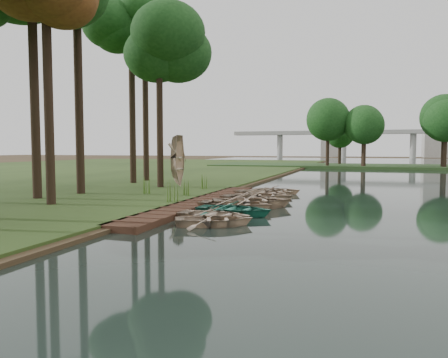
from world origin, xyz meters
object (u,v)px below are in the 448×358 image
(rowboat_1, at_px, (214,213))
(rowboat_2, at_px, (234,208))
(rowboat_0, at_px, (214,218))
(stored_rowboat, at_px, (179,181))
(boardwalk, at_px, (200,203))

(rowboat_1, height_order, rowboat_2, rowboat_2)
(rowboat_1, relative_size, rowboat_2, 0.92)
(rowboat_0, height_order, stored_rowboat, stored_rowboat)
(rowboat_2, bearing_deg, rowboat_0, -176.45)
(rowboat_2, bearing_deg, rowboat_1, 170.32)
(boardwalk, distance_m, rowboat_0, 6.17)
(boardwalk, height_order, rowboat_1, rowboat_1)
(boardwalk, xyz_separation_m, rowboat_0, (2.73, -5.53, 0.21))
(stored_rowboat, bearing_deg, boardwalk, -151.07)
(boardwalk, distance_m, rowboat_1, 5.05)
(rowboat_0, bearing_deg, rowboat_2, -22.96)
(boardwalk, height_order, rowboat_2, rowboat_2)
(boardwalk, bearing_deg, rowboat_2, -46.55)
(boardwalk, xyz_separation_m, rowboat_2, (2.74, -2.89, 0.25))
(rowboat_1, xyz_separation_m, stored_rowboat, (-6.70, 11.64, 0.31))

